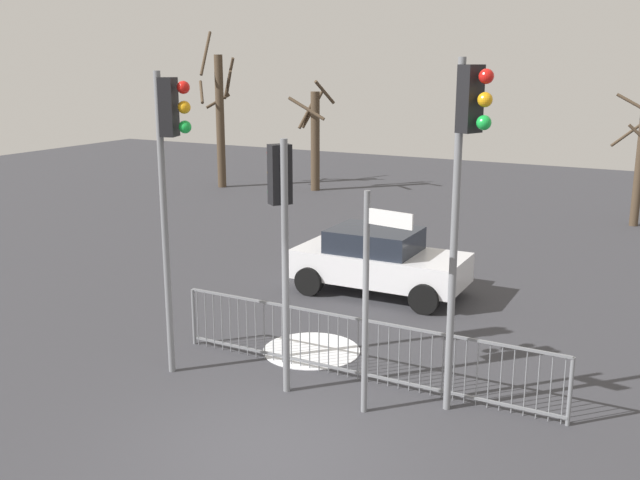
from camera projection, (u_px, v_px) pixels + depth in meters
name	position (u px, v px, depth m)	size (l,w,h in m)	color
ground_plane	(273.00, 454.00, 9.71)	(60.00, 60.00, 0.00)	#38383D
traffic_light_foreground_left	(170.00, 158.00, 11.41)	(0.55, 0.37, 4.95)	slate
traffic_light_rear_left	(281.00, 208.00, 10.99)	(0.49, 0.44, 3.99)	slate
traffic_light_rear_right	(465.00, 161.00, 9.97)	(0.54, 0.39, 5.15)	slate
direction_sign_post	(369.00, 293.00, 10.40)	(0.78, 0.19, 3.35)	slate
pedestrian_guard_railing	(358.00, 348.00, 11.84)	(6.72, 0.10, 1.07)	slate
car_white_mid	(379.00, 260.00, 16.27)	(3.82, 1.97, 1.47)	silver
bare_tree_left	(220.00, 116.00, 29.62)	(1.75, 1.80, 6.27)	#473828
bare_tree_centre	(640.00, 160.00, 22.66)	(1.74, 1.79, 4.16)	#473828
bare_tree_right	(315.00, 136.00, 29.01)	(1.58, 1.52, 4.39)	#473828
snow_patch_kerb	(312.00, 350.00, 13.16)	(1.76, 1.76, 0.01)	white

